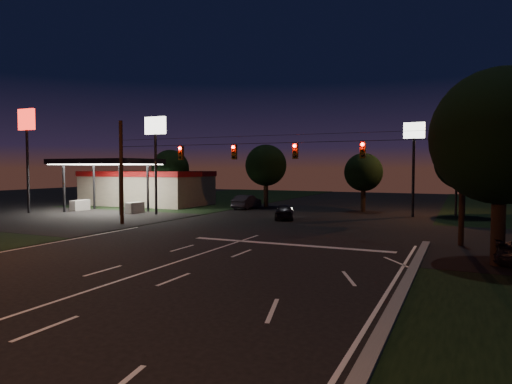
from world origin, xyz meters
The scene contains 18 objects.
ground centered at (0.00, 0.00, 0.00)m, with size 140.00×140.00×0.00m, color black.
cross_street_left centered at (-20.00, 16.00, 0.00)m, with size 20.00×16.00×0.02m, color black.
stop_bar centered at (3.00, 11.50, 0.01)m, with size 12.00×0.50×0.01m, color silver.
utility_pole_right centered at (12.00, 15.00, 0.00)m, with size 0.30×0.30×9.00m, color black.
utility_pole_left centered at (-12.00, 15.00, 0.00)m, with size 0.28×0.28×8.00m, color black.
signal_span centered at (0.00, 14.96, 5.50)m, with size 24.00×0.40×1.56m.
gas_station centered at (-21.86, 30.39, 2.38)m, with size 14.20×16.10×5.25m.
pole_sign_left_near centered at (-14.00, 22.00, 6.98)m, with size 2.20×0.30×9.10m.
pole_sign_left_far centered at (-26.00, 18.00, 7.61)m, with size 2.00×0.30×10.00m.
pole_sign_right centered at (8.00, 30.00, 6.24)m, with size 1.80×0.30×8.40m.
street_light_right_far centered at (11.24, 32.00, 5.24)m, with size 2.20×0.35×9.00m.
tree_right_near centered at (13.53, 10.17, 5.68)m, with size 6.00×6.00×8.76m.
tree_far_a centered at (-17.98, 30.12, 4.26)m, with size 4.20×4.20×6.42m.
tree_far_b centered at (-7.98, 34.13, 4.61)m, with size 4.60×4.60×6.98m.
tree_far_c centered at (3.02, 33.10, 3.90)m, with size 3.80×3.80×5.86m.
tree_far_d centered at (12.02, 31.13, 4.83)m, with size 4.80×4.80×7.30m.
car_oncoming_a centered at (-1.77, 23.47, 0.66)m, with size 1.56×3.88×1.32m, color black.
car_oncoming_b centered at (-9.00, 31.12, 0.74)m, with size 1.57×4.50×1.48m, color black.
Camera 1 is at (12.03, -12.73, 4.35)m, focal length 32.00 mm.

